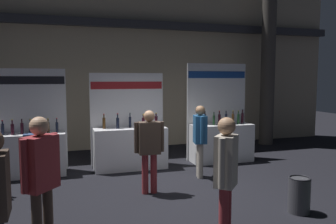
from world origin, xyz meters
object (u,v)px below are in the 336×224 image
at_px(exhibitor_booth_1, 130,144).
at_px(trash_bin, 299,195).
at_px(exhibitor_booth_0, 27,149).
at_px(visitor_0, 41,173).
at_px(visitor_4, 226,172).
at_px(exhibitor_booth_2, 221,138).
at_px(visitor_2, 200,135).
at_px(visitor_3, 149,144).

xyz_separation_m(exhibitor_booth_1, trash_bin, (2.11, -3.50, -0.30)).
distance_m(exhibitor_booth_0, trash_bin, 5.69).
bearing_deg(visitor_0, exhibitor_booth_0, 47.77).
bearing_deg(exhibitor_booth_0, exhibitor_booth_1, -1.83).
bearing_deg(visitor_4, visitor_0, 118.65).
bearing_deg(visitor_4, trash_bin, -26.30).
bearing_deg(exhibitor_booth_1, trash_bin, -58.93).
relative_size(exhibitor_booth_2, visitor_2, 1.62).
distance_m(exhibitor_booth_0, visitor_0, 3.82).
xyz_separation_m(trash_bin, visitor_3, (-2.10, 1.61, 0.65)).
distance_m(exhibitor_booth_0, visitor_2, 3.87).
bearing_deg(exhibitor_booth_0, visitor_2, -19.38).
height_order(exhibitor_booth_2, visitor_4, exhibitor_booth_2).
bearing_deg(visitor_2, visitor_0, -39.87).
bearing_deg(exhibitor_booth_0, exhibitor_booth_2, -0.78).
xyz_separation_m(exhibitor_booth_1, visitor_4, (0.43, -4.19, 0.40)).
xyz_separation_m(visitor_0, visitor_3, (1.79, 1.79, -0.09)).
bearing_deg(visitor_0, exhibitor_booth_1, 13.92).
distance_m(exhibitor_booth_1, visitor_4, 4.23).
bearing_deg(visitor_0, visitor_3, -5.33).
relative_size(exhibitor_booth_1, exhibitor_booth_2, 0.90).
distance_m(exhibitor_booth_2, trash_bin, 3.54).
height_order(visitor_0, visitor_2, visitor_0).
bearing_deg(visitor_0, exhibitor_booth_2, -9.02).
distance_m(exhibitor_booth_2, visitor_3, 3.09).
bearing_deg(exhibitor_booth_2, visitor_2, -132.18).
height_order(exhibitor_booth_2, trash_bin, exhibitor_booth_2).
xyz_separation_m(exhibitor_booth_2, visitor_3, (-2.41, -1.90, 0.32)).
relative_size(exhibitor_booth_1, visitor_4, 1.36).
xyz_separation_m(exhibitor_booth_1, exhibitor_booth_2, (2.43, 0.01, 0.03)).
bearing_deg(visitor_3, exhibitor_booth_2, 40.96).
height_order(visitor_0, visitor_4, visitor_0).
relative_size(exhibitor_booth_1, visitor_3, 1.46).
bearing_deg(exhibitor_booth_1, visitor_4, -84.07).
height_order(exhibitor_booth_0, exhibitor_booth_2, exhibitor_booth_2).
relative_size(visitor_0, visitor_2, 1.08).
bearing_deg(exhibitor_booth_2, visitor_0, -138.73).
distance_m(exhibitor_booth_0, visitor_3, 3.06).
bearing_deg(exhibitor_booth_2, exhibitor_booth_0, 179.22).
bearing_deg(visitor_4, exhibitor_booth_0, 74.31).
bearing_deg(visitor_2, exhibitor_booth_2, 149.38).
bearing_deg(visitor_0, visitor_4, -63.15).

